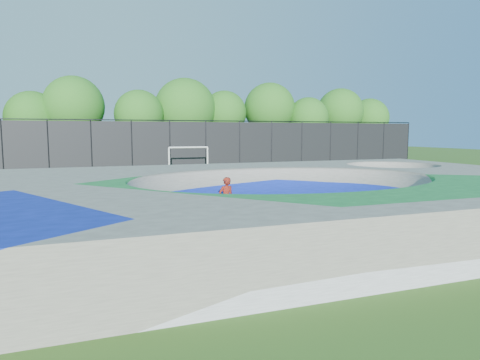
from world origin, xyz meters
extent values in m
plane|color=#2E5317|center=(0.00, 0.00, 0.00)|extent=(120.00, 120.00, 0.00)
cube|color=gray|center=(0.00, 0.00, 0.75)|extent=(22.00, 14.00, 1.50)
imported|color=red|center=(-2.05, 0.52, 0.76)|extent=(0.60, 0.44, 1.52)
cube|color=black|center=(-2.05, 0.52, 0.03)|extent=(0.81, 0.38, 0.05)
cylinder|color=silver|center=(-0.74, 17.60, 0.97)|extent=(0.12, 0.12, 1.94)
cylinder|color=silver|center=(2.18, 17.60, 0.97)|extent=(0.12, 0.12, 1.94)
cylinder|color=silver|center=(0.72, 17.60, 1.94)|extent=(2.92, 0.12, 0.12)
cylinder|color=black|center=(-12.00, 21.00, 2.00)|extent=(0.09, 0.09, 4.00)
cylinder|color=black|center=(-9.00, 21.00, 2.00)|extent=(0.09, 0.09, 4.00)
cylinder|color=black|center=(-6.00, 21.00, 2.00)|extent=(0.09, 0.09, 4.00)
cylinder|color=black|center=(-3.00, 21.00, 2.00)|extent=(0.09, 0.09, 4.00)
cylinder|color=black|center=(0.00, 21.00, 2.00)|extent=(0.09, 0.09, 4.00)
cylinder|color=black|center=(3.00, 21.00, 2.00)|extent=(0.09, 0.09, 4.00)
cylinder|color=black|center=(6.00, 21.00, 2.00)|extent=(0.09, 0.09, 4.00)
cylinder|color=black|center=(9.00, 21.00, 2.00)|extent=(0.09, 0.09, 4.00)
cylinder|color=black|center=(12.00, 21.00, 2.00)|extent=(0.09, 0.09, 4.00)
cylinder|color=black|center=(15.00, 21.00, 2.00)|extent=(0.09, 0.09, 4.00)
cylinder|color=black|center=(18.00, 21.00, 2.00)|extent=(0.09, 0.09, 4.00)
cylinder|color=black|center=(21.00, 21.00, 2.00)|extent=(0.09, 0.09, 4.00)
cylinder|color=black|center=(24.00, 21.00, 2.00)|extent=(0.09, 0.09, 4.00)
cube|color=black|center=(0.00, 21.00, 2.00)|extent=(48.00, 0.03, 3.80)
cylinder|color=black|center=(0.00, 21.00, 4.00)|extent=(48.00, 0.08, 0.08)
cylinder|color=#3F2D1F|center=(-10.46, 26.34, 1.30)|extent=(0.44, 0.44, 2.60)
sphere|color=#25641A|center=(-10.46, 26.34, 4.26)|extent=(4.42, 4.42, 4.42)
cylinder|color=#3F2D1F|center=(-7.20, 25.91, 1.68)|extent=(0.44, 0.44, 3.35)
sphere|color=#25641A|center=(-7.20, 25.91, 5.26)|extent=(5.09, 5.09, 5.09)
cylinder|color=#3F2D1F|center=(-1.86, 25.22, 1.50)|extent=(0.44, 0.44, 3.00)
sphere|color=#25641A|center=(-1.86, 25.22, 4.61)|extent=(4.30, 4.30, 4.30)
cylinder|color=#3F2D1F|center=(2.53, 26.34, 1.51)|extent=(0.44, 0.44, 3.02)
sphere|color=#25641A|center=(2.53, 26.34, 5.19)|extent=(5.78, 5.78, 5.78)
cylinder|color=#3F2D1F|center=(6.42, 26.41, 1.65)|extent=(0.44, 0.44, 3.30)
sphere|color=#25641A|center=(6.42, 26.41, 4.91)|extent=(4.30, 4.30, 4.30)
cylinder|color=#3F2D1F|center=(11.22, 26.42, 1.76)|extent=(0.44, 0.44, 3.52)
sphere|color=#25641A|center=(11.22, 26.42, 5.44)|extent=(5.12, 5.12, 5.12)
cylinder|color=#3F2D1F|center=(15.00, 25.26, 1.47)|extent=(0.44, 0.44, 2.93)
sphere|color=#25641A|center=(15.00, 25.26, 4.50)|extent=(4.16, 4.16, 4.16)
cylinder|color=#3F2D1F|center=(19.58, 26.47, 1.69)|extent=(0.44, 0.44, 3.39)
sphere|color=#25641A|center=(19.58, 26.47, 5.25)|extent=(4.96, 4.96, 4.96)
cylinder|color=#3F2D1F|center=(23.63, 26.84, 1.48)|extent=(0.44, 0.44, 2.97)
sphere|color=#25641A|center=(23.63, 26.84, 4.61)|extent=(4.38, 4.38, 4.38)
camera|label=1|loc=(-6.69, -13.42, 3.07)|focal=32.00mm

